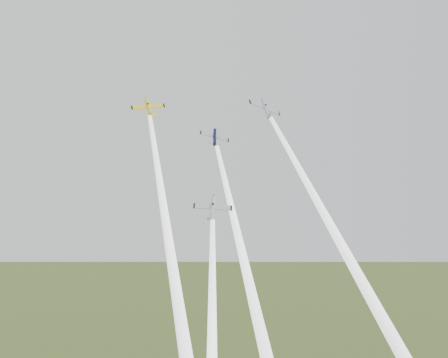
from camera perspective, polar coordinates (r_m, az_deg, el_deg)
plane_yellow at (r=128.63m, az=-7.68°, el=7.22°), size 9.22×7.13×7.45m
smoke_trail_yellow at (r=102.46m, az=-5.68°, el=-6.05°), size 11.53×45.93×53.71m
plane_navy at (r=127.92m, az=-0.95°, el=4.27°), size 7.43×6.60×7.44m
smoke_trail_navy at (r=106.07m, az=1.93°, el=-7.88°), size 9.41×40.93×47.57m
plane_silver_right at (r=126.86m, az=4.26°, el=7.14°), size 8.74×9.59×8.94m
smoke_trail_silver_right at (r=106.22m, az=11.11°, el=-5.25°), size 19.56×40.83×50.33m
plane_silver_low at (r=111.55m, az=-1.16°, el=-3.01°), size 8.53×6.49×7.17m
smoke_trail_silver_low at (r=94.75m, az=-1.22°, el=-16.62°), size 5.07×36.19×41.70m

